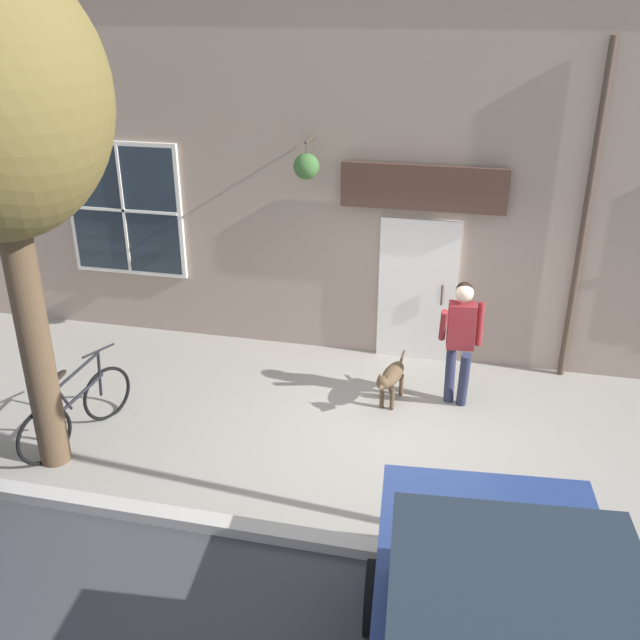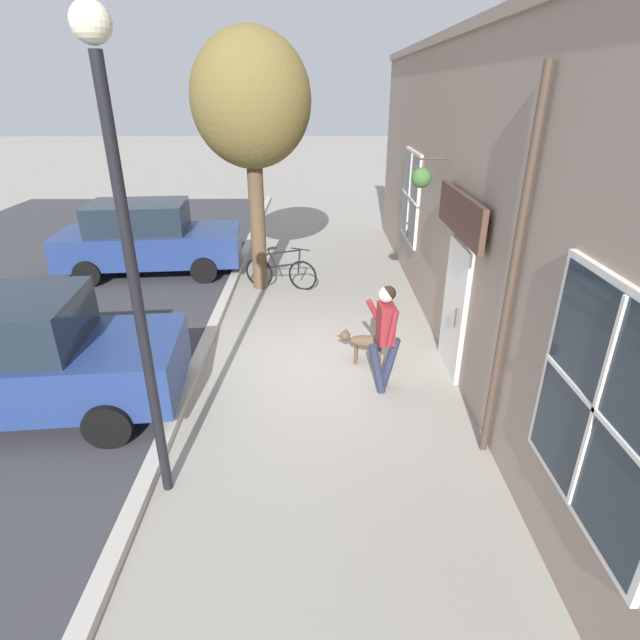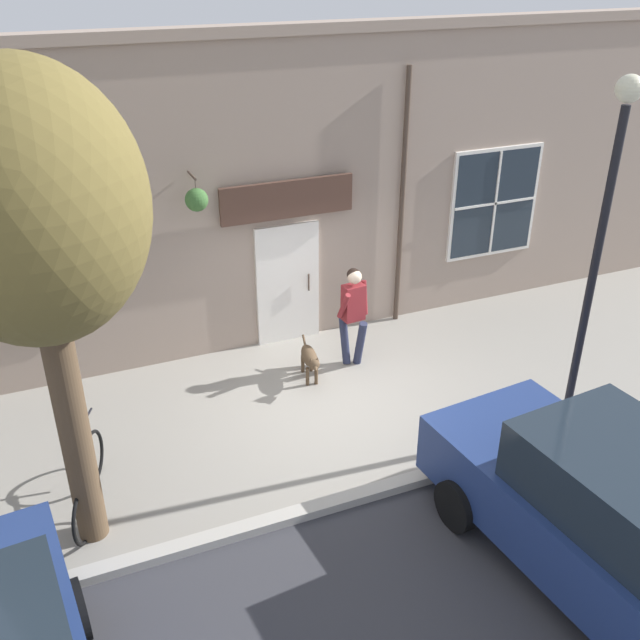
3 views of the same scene
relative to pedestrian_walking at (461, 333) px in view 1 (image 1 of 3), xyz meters
name	(u,v)px [view 1 (image 1 of 3)]	position (x,y,z in m)	size (l,w,h in m)	color
ground_plane	(389,437)	(0.99, -0.73, -1.02)	(90.00, 90.00, 0.00)	gray
storefront_facade	(420,183)	(-1.35, -0.73, 1.53)	(0.95, 18.00, 5.10)	gray
pedestrian_walking	(461,333)	(0.00, 0.00, 0.00)	(0.55, 0.55, 1.70)	#282D47
dog_on_leash	(391,377)	(0.20, -0.82, -0.63)	(1.05, 0.34, 0.59)	brown
leaning_bicycle	(77,410)	(1.82, -4.35, -0.64)	(1.68, 0.55, 1.00)	black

